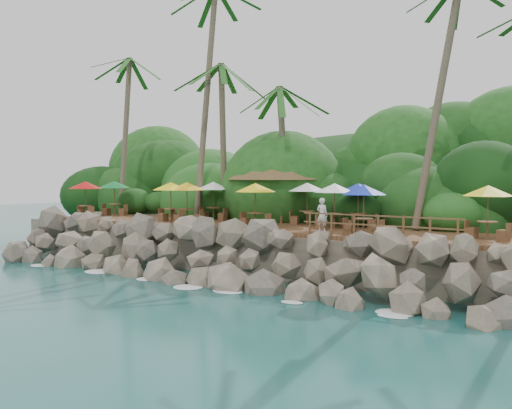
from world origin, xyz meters
The scene contains 12 objects.
ground centered at (0.00, 0.00, 0.00)m, with size 140.00×140.00×0.00m, color #19514F.
land_base centered at (0.00, 16.00, 1.05)m, with size 32.00×25.20×2.10m, color gray.
jungle_hill centered at (0.00, 23.50, 0.00)m, with size 44.80×28.00×15.40m, color #143811.
seawall centered at (0.00, 2.00, 1.15)m, with size 29.00×4.00×2.30m, color gray, non-canonical shape.
terrace centered at (0.00, 6.00, 2.20)m, with size 26.00×5.00×0.20m, color brown.
jungle_foliage centered at (0.00, 15.00, 0.00)m, with size 44.00×16.00×12.00m, color #143811, non-canonical shape.
foam_line centered at (0.00, 0.30, 0.03)m, with size 25.20×0.80×0.06m.
palms centered at (-0.11, 8.75, 12.88)m, with size 32.00×7.05×15.55m.
palapa centered at (-0.88, 9.11, 5.79)m, with size 5.66×5.66×4.60m.
dining_clusters centered at (-0.55, 5.98, 4.17)m, with size 25.68×5.28×2.26m.
railing centered at (7.88, 3.65, 2.91)m, with size 7.20×0.10×1.00m.
waiter centered at (4.48, 5.03, 3.09)m, with size 0.58×0.38×1.58m, color silver.
Camera 1 is at (17.51, -19.49, 5.02)m, focal length 40.94 mm.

